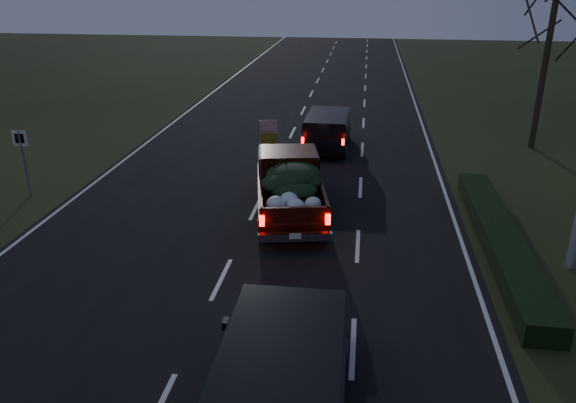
# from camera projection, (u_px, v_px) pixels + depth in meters

# --- Properties ---
(ground) EXTENTS (120.00, 120.00, 0.00)m
(ground) POSITION_uv_depth(u_px,v_px,m) (221.00, 280.00, 15.11)
(ground) COLOR black
(ground) RESTS_ON ground
(road_asphalt) EXTENTS (14.00, 120.00, 0.02)m
(road_asphalt) POSITION_uv_depth(u_px,v_px,m) (221.00, 279.00, 15.11)
(road_asphalt) COLOR black
(road_asphalt) RESTS_ON ground
(hedge_row) EXTENTS (1.00, 10.00, 0.60)m
(hedge_row) POSITION_uv_depth(u_px,v_px,m) (500.00, 238.00, 16.77)
(hedge_row) COLOR black
(hedge_row) RESTS_ON ground
(route_sign) EXTENTS (0.55, 0.08, 2.50)m
(route_sign) POSITION_uv_depth(u_px,v_px,m) (22.00, 153.00, 20.13)
(route_sign) COLOR gray
(route_sign) RESTS_ON ground
(bare_tree_far) EXTENTS (3.60, 3.60, 7.00)m
(bare_tree_far) POSITION_uv_depth(u_px,v_px,m) (550.00, 32.00, 24.52)
(bare_tree_far) COLOR black
(bare_tree_far) RESTS_ON ground
(pickup_truck) EXTENTS (3.09, 5.83, 2.91)m
(pickup_truck) POSITION_uv_depth(u_px,v_px,m) (290.00, 183.00, 18.91)
(pickup_truck) COLOR #340F07
(pickup_truck) RESTS_ON ground
(lead_suv) EXTENTS (2.03, 4.67, 1.33)m
(lead_suv) POSITION_uv_depth(u_px,v_px,m) (327.00, 127.00, 25.97)
(lead_suv) COLOR black
(lead_suv) RESTS_ON ground
(rear_suv) EXTENTS (2.47, 5.27, 1.51)m
(rear_suv) POSITION_uv_depth(u_px,v_px,m) (282.00, 376.00, 9.80)
(rear_suv) COLOR black
(rear_suv) RESTS_ON ground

